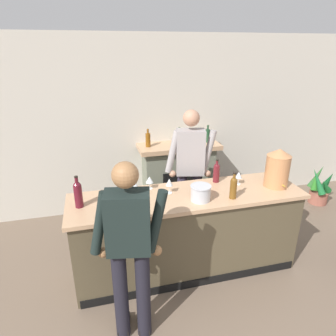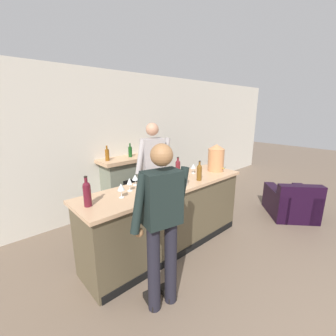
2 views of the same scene
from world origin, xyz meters
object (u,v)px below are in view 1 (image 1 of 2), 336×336
object	(u,v)px
wine_glass_front_left	(118,192)
fireplace_stone	(178,176)
wine_bottle_burgundy_dark	(78,193)
copper_dispenser	(278,168)
wine_glass_back_row	(135,186)
wine_bottle_riesling_slim	(233,187)
wine_bottle_chardonnay_pale	(216,172)
wine_glass_front_right	(149,180)
wine_glass_near_bucket	(239,175)
ice_bucket_steel	(201,193)
wine_glass_by_dispenser	(169,183)
person_bartender	(190,171)
potted_plant_corner	(319,188)
person_customer	(130,249)

from	to	relation	value
wine_glass_front_left	fireplace_stone	bearing A→B (deg)	53.93
wine_bottle_burgundy_dark	copper_dispenser	bearing A→B (deg)	-1.47
wine_bottle_burgundy_dark	wine_glass_back_row	world-z (taller)	wine_bottle_burgundy_dark
wine_bottle_burgundy_dark	wine_bottle_riesling_slim	size ratio (longest dim) A/B	1.15
wine_bottle_riesling_slim	wine_bottle_chardonnay_pale	world-z (taller)	wine_bottle_riesling_slim
wine_glass_front_right	wine_bottle_burgundy_dark	bearing A→B (deg)	-163.19
wine_bottle_burgundy_dark	wine_bottle_chardonnay_pale	xyz separation A→B (m)	(1.60, 0.22, -0.02)
wine_bottle_riesling_slim	wine_glass_near_bucket	xyz separation A→B (m)	(0.22, 0.31, -0.02)
ice_bucket_steel	wine_glass_by_dispenser	world-z (taller)	wine_glass_by_dispenser
person_bartender	wine_bottle_burgundy_dark	bearing A→B (deg)	-156.39
wine_bottle_chardonnay_pale	wine_glass_near_bucket	world-z (taller)	wine_bottle_chardonnay_pale
wine_bottle_riesling_slim	wine_glass_front_right	xyz separation A→B (m)	(-0.83, 0.46, -0.02)
wine_bottle_burgundy_dark	wine_glass_front_left	distance (m)	0.40
wine_glass_back_row	wine_bottle_burgundy_dark	bearing A→B (deg)	-171.08
fireplace_stone	ice_bucket_steel	xyz separation A→B (m)	(-0.24, -1.65, 0.53)
wine_bottle_chardonnay_pale	wine_glass_front_left	distance (m)	1.23
wine_glass_front_right	potted_plant_corner	bearing A→B (deg)	13.99
potted_plant_corner	wine_bottle_burgundy_dark	xyz separation A→B (m)	(-3.91, -1.02, 0.89)
person_bartender	ice_bucket_steel	xyz separation A→B (m)	(-0.14, -0.79, 0.08)
wine_glass_front_right	wine_glass_front_left	size ratio (longest dim) A/B	0.86
person_customer	wine_glass_by_dispenser	size ratio (longest dim) A/B	10.01
fireplace_stone	wine_glass_back_row	bearing A→B (deg)	-123.05
potted_plant_corner	wine_glass_front_right	xyz separation A→B (m)	(-3.13, -0.78, 0.84)
wine_bottle_burgundy_dark	wine_bottle_riesling_slim	bearing A→B (deg)	-7.80
wine_glass_by_dispenser	wine_glass_near_bucket	world-z (taller)	wine_glass_by_dispenser
copper_dispenser	wine_glass_back_row	bearing A→B (deg)	174.73
potted_plant_corner	copper_dispenser	size ratio (longest dim) A/B	1.45
potted_plant_corner	wine_glass_back_row	bearing A→B (deg)	-164.45
potted_plant_corner	ice_bucket_steel	bearing A→B (deg)	-155.87
wine_glass_front_right	wine_glass_back_row	xyz separation A→B (m)	(-0.18, -0.14, 0.02)
person_customer	wine_bottle_chardonnay_pale	distance (m)	1.56
wine_glass_back_row	ice_bucket_steel	bearing A→B (deg)	-22.32
wine_bottle_burgundy_dark	wine_glass_by_dispenser	distance (m)	0.98
copper_dispenser	wine_bottle_burgundy_dark	bearing A→B (deg)	178.53
copper_dispenser	wine_glass_front_left	distance (m)	1.84
wine_bottle_chardonnay_pale	wine_glass_by_dispenser	size ratio (longest dim) A/B	1.64
wine_glass_by_dispenser	wine_glass_front_left	xyz separation A→B (m)	(-0.57, -0.10, 0.00)
potted_plant_corner	wine_bottle_chardonnay_pale	xyz separation A→B (m)	(-2.31, -0.79, 0.86)
copper_dispenser	wine_glass_by_dispenser	world-z (taller)	copper_dispenser
copper_dispenser	wine_glass_front_left	size ratio (longest dim) A/B	2.57
person_bartender	copper_dispenser	size ratio (longest dim) A/B	3.99
person_bartender	wine_glass_front_left	distance (m)	1.19
wine_glass_by_dispenser	wine_glass_back_row	size ratio (longest dim) A/B	1.00
wine_bottle_chardonnay_pale	wine_glass_back_row	bearing A→B (deg)	-172.63
fireplace_stone	wine_bottle_burgundy_dark	distance (m)	2.18
person_bartender	ice_bucket_steel	size ratio (longest dim) A/B	8.24
ice_bucket_steel	wine_bottle_riesling_slim	bearing A→B (deg)	-7.22
wine_glass_front_right	wine_bottle_riesling_slim	bearing A→B (deg)	-28.89
copper_dispenser	wine_glass_near_bucket	bearing A→B (deg)	159.91
wine_glass_near_bucket	person_bartender	bearing A→B (deg)	129.91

